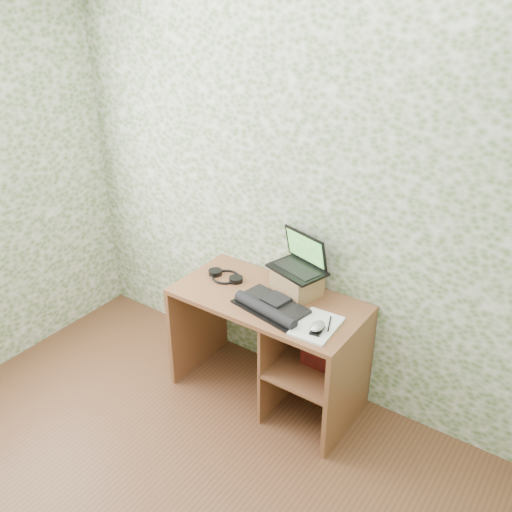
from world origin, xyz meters
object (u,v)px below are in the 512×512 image
Objects in this scene: riser at (297,282)px; keyboard at (271,306)px; laptop at (301,261)px; notepad at (317,326)px; desk at (281,335)px.

riser is 0.26m from keyboard.
laptop reaches higher than keyboard.
laptop is 1.24× the size of notepad.
laptop reaches higher than notepad.
laptop reaches higher than riser.
riser reaches higher than notepad.
keyboard is 1.60× the size of notepad.
desk is at bearing 104.68° from keyboard.
keyboard is at bearing -95.87° from riser.
notepad reaches higher than desk.
laptop is (-0.00, 0.04, 0.13)m from riser.
riser reaches higher than desk.
laptop is at bearing 90.00° from riser.
riser is 0.14m from laptop.
keyboard is (-0.03, -0.25, -0.06)m from riser.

